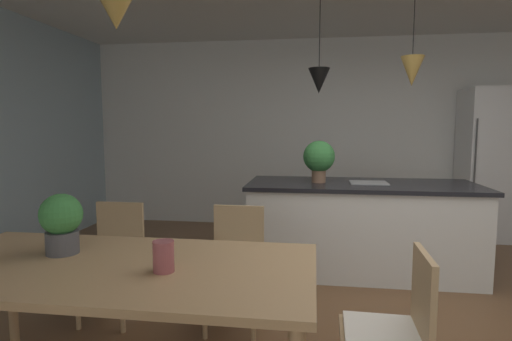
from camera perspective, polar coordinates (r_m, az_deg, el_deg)
wall_back_kitchen at (r=6.09m, az=15.47°, el=4.90°), size 10.00×0.12×2.70m
dining_table at (r=2.33m, az=-19.09°, el=-13.54°), size 2.09×1.01×0.74m
chair_kitchen_end at (r=2.21m, az=18.59°, el=-20.55°), size 0.41×0.41×0.87m
chair_far_left at (r=3.34m, az=-19.28°, el=-11.30°), size 0.40×0.40×0.87m
chair_far_right at (r=3.04m, az=-2.89°, el=-12.72°), size 0.41×0.41×0.87m
kitchen_island at (r=4.26m, az=14.38°, el=-7.56°), size 2.24×0.93×0.91m
refrigerator at (r=6.09m, az=29.83°, el=0.76°), size 0.69×0.67×1.95m
pendant_over_table at (r=2.24m, az=-19.02°, el=21.15°), size 0.26×0.26×0.77m
pendant_over_island_main at (r=4.15m, az=8.78°, el=12.28°), size 0.21×0.21×0.92m
pendant_over_island_aux at (r=4.25m, az=20.95°, el=12.83°), size 0.22×0.22×0.86m
potted_plant_on_island at (r=4.13m, az=8.78°, el=1.75°), size 0.32×0.32×0.42m
potted_plant_on_table at (r=2.55m, az=-25.51°, el=-6.39°), size 0.23×0.23×0.34m
vase_on_dining_table at (r=2.10m, az=-12.78°, el=-11.61°), size 0.11×0.11×0.15m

